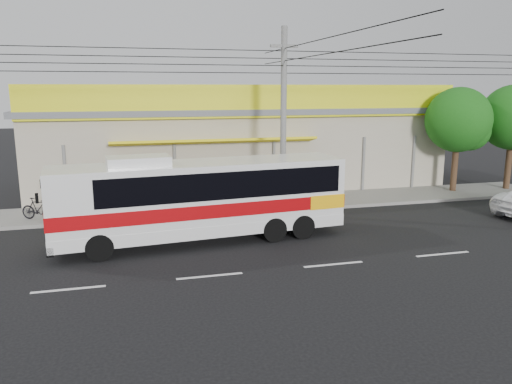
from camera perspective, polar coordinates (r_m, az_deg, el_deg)
ground at (r=18.51m, az=5.75°, el=-5.67°), size 120.00×120.00×0.00m
sidewalk at (r=24.00m, az=0.79°, el=-1.35°), size 30.00×3.20×0.15m
lane_markings at (r=16.31m, az=8.83°, el=-8.19°), size 50.00×0.12×0.01m
storefront_building at (r=28.93m, az=-2.14°, el=5.37°), size 22.60×9.20×5.70m
coach_bus at (r=18.22m, az=-5.73°, el=-0.29°), size 10.71×3.20×3.25m
motorbike_red at (r=22.41m, az=-21.02°, el=-1.64°), size 1.92×1.43×0.97m
motorbike_dark at (r=22.62m, az=-23.64°, el=-1.78°), size 1.57×1.10×0.93m
utility_pole at (r=21.79m, az=3.23°, el=14.74°), size 34.00×14.00×8.07m
tree_near at (r=28.34m, az=22.34°, el=7.40°), size 3.38×3.38×5.60m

